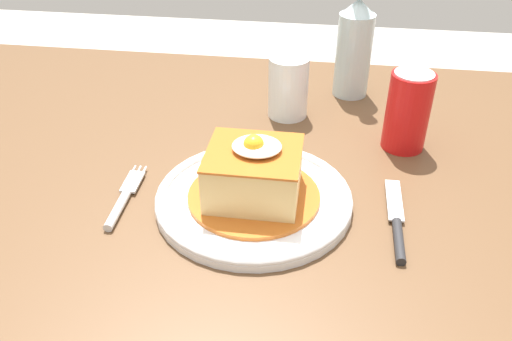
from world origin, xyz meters
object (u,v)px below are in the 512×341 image
(fork, at_px, (123,200))
(knife, at_px, (397,228))
(beer_bottle_clear, at_px, (355,42))
(drinking_glass, at_px, (288,91))
(main_plate, at_px, (254,198))
(soda_can, at_px, (408,111))

(fork, bearing_deg, knife, -0.85)
(knife, relative_size, beer_bottle_clear, 0.62)
(beer_bottle_clear, bearing_deg, drinking_glass, -136.55)
(main_plate, distance_m, fork, 0.18)
(fork, xyz_separation_m, knife, (0.36, -0.01, 0.00))
(knife, bearing_deg, fork, 179.15)
(main_plate, bearing_deg, beer_bottle_clear, 70.56)
(main_plate, distance_m, drinking_glass, 0.26)
(knife, xyz_separation_m, soda_can, (0.02, 0.21, 0.06))
(main_plate, bearing_deg, drinking_glass, 85.56)
(knife, bearing_deg, soda_can, 83.70)
(beer_bottle_clear, bearing_deg, fork, -127.79)
(fork, bearing_deg, main_plate, 8.75)
(fork, xyz_separation_m, beer_bottle_clear, (0.30, 0.39, 0.09))
(soda_can, height_order, drinking_glass, soda_can)
(beer_bottle_clear, xyz_separation_m, drinking_glass, (-0.11, -0.10, -0.05))
(knife, height_order, drinking_glass, drinking_glass)
(fork, relative_size, drinking_glass, 1.35)
(knife, xyz_separation_m, beer_bottle_clear, (-0.06, 0.39, 0.09))
(knife, relative_size, drinking_glass, 1.57)
(main_plate, relative_size, beer_bottle_clear, 0.99)
(fork, distance_m, soda_can, 0.44)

